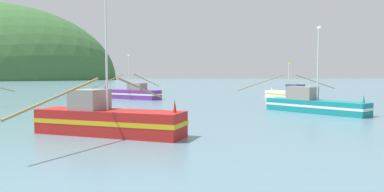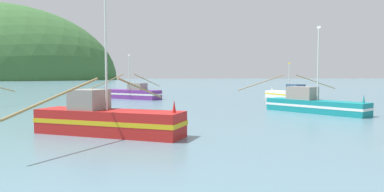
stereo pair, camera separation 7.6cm
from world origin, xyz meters
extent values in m
cube|color=red|center=(0.57, 13.23, 0.71)|extent=(8.89, 5.36, 1.42)
cube|color=gold|center=(0.57, 13.23, 0.78)|extent=(8.98, 5.42, 0.26)
cone|color=red|center=(4.28, 11.65, 1.77)|extent=(0.26, 0.26, 0.70)
cube|color=gray|center=(-0.59, 13.73, 2.00)|extent=(2.31, 2.41, 1.16)
cylinder|color=silver|center=(0.47, 13.28, 4.66)|extent=(0.12, 0.12, 6.48)
cylinder|color=#997F4C|center=(2.18, 17.01, 2.47)|extent=(2.51, 5.70, 1.61)
cylinder|color=#997F4C|center=(-1.03, 9.45, 2.47)|extent=(2.51, 5.70, 1.61)
cube|color=#147F84|center=(17.13, 23.55, 0.57)|extent=(7.08, 8.61, 1.14)
cube|color=white|center=(17.13, 23.55, 0.63)|extent=(7.15, 8.70, 0.21)
cone|color=#147F84|center=(19.65, 20.13, 1.49)|extent=(0.28, 0.28, 0.70)
cube|color=gray|center=(16.34, 24.62, 1.73)|extent=(2.78, 2.95, 1.18)
cylinder|color=silver|center=(17.25, 23.39, 4.32)|extent=(0.12, 0.12, 6.36)
cube|color=white|center=(17.25, 23.39, 7.62)|extent=(0.24, 0.31, 0.20)
cube|color=#6B2D84|center=(-1.75, 43.22, 0.65)|extent=(9.54, 7.60, 1.29)
cube|color=white|center=(-1.75, 43.22, 0.71)|extent=(9.64, 7.67, 0.23)
cone|color=#6B2D84|center=(-5.55, 45.87, 1.64)|extent=(0.28, 0.28, 0.70)
cube|color=gray|center=(-0.49, 42.33, 1.78)|extent=(2.89, 2.71, 0.97)
cylinder|color=silver|center=(-1.71, 43.19, 3.71)|extent=(0.12, 0.12, 4.83)
cube|color=white|center=(-1.71, 43.19, 6.24)|extent=(0.31, 0.23, 0.20)
cylinder|color=#997F4C|center=(-4.15, 39.77, 2.56)|extent=(3.64, 5.15, 2.04)
cylinder|color=#997F4C|center=(0.65, 46.66, 2.56)|extent=(3.64, 5.15, 2.04)
cube|color=white|center=(21.28, 41.84, 0.51)|extent=(4.77, 9.50, 1.02)
cube|color=gold|center=(21.28, 41.84, 0.56)|extent=(4.82, 9.59, 0.18)
cone|color=white|center=(19.96, 45.93, 1.37)|extent=(0.25, 0.25, 0.70)
cube|color=#334C6B|center=(21.69, 40.59, 1.56)|extent=(2.16, 2.68, 1.08)
cylinder|color=silver|center=(21.24, 41.99, 2.99)|extent=(0.12, 0.12, 3.93)
cube|color=gold|center=(21.24, 41.99, 5.07)|extent=(0.14, 0.35, 0.20)
cylinder|color=#997F4C|center=(16.80, 40.39, 2.37)|extent=(7.14, 2.42, 2.21)
cylinder|color=#997F4C|center=(25.77, 43.30, 2.37)|extent=(7.14, 2.42, 2.21)
camera|label=1|loc=(3.96, -6.48, 3.42)|focal=32.19mm
camera|label=2|loc=(4.04, -6.48, 3.42)|focal=32.19mm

